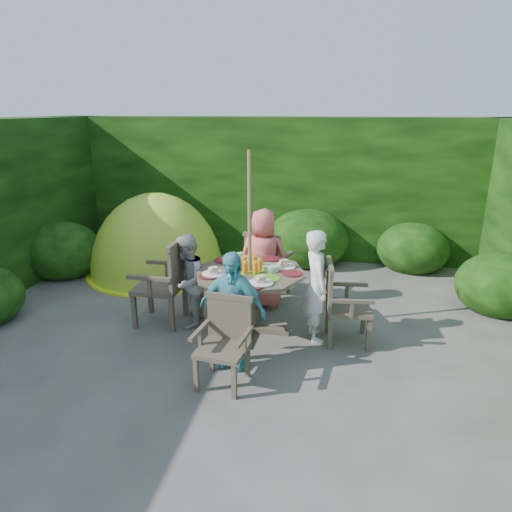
% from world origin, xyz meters
% --- Properties ---
extents(ground, '(60.00, 60.00, 0.00)m').
position_xyz_m(ground, '(0.00, 0.00, 0.00)').
color(ground, '#4C4A44').
rests_on(ground, ground).
extents(hedge_enclosure, '(9.00, 9.00, 2.50)m').
position_xyz_m(hedge_enclosure, '(0.00, 1.33, 1.25)').
color(hedge_enclosure, black).
rests_on(hedge_enclosure, ground).
extents(patio_table, '(1.41, 1.41, 0.95)m').
position_xyz_m(patio_table, '(0.13, 0.54, 0.67)').
color(patio_table, '#3F3629').
rests_on(patio_table, ground).
extents(parasol_pole, '(0.05, 0.05, 2.20)m').
position_xyz_m(parasol_pole, '(0.13, 0.54, 1.10)').
color(parasol_pole, olive).
rests_on(parasol_pole, ground).
extents(garden_chair_right, '(0.55, 0.61, 0.93)m').
position_xyz_m(garden_chair_right, '(1.22, 0.49, 0.50)').
color(garden_chair_right, '#3F3629').
rests_on(garden_chair_right, ground).
extents(garden_chair_left, '(0.57, 0.64, 1.06)m').
position_xyz_m(garden_chair_left, '(-0.96, 0.58, 0.57)').
color(garden_chair_left, '#3F3629').
rests_on(garden_chair_left, ground).
extents(garden_chair_back, '(0.69, 0.65, 0.95)m').
position_xyz_m(garden_chair_back, '(0.14, 1.64, 0.51)').
color(garden_chair_back, '#3F3629').
rests_on(garden_chair_back, ground).
extents(garden_chair_front, '(0.56, 0.51, 0.85)m').
position_xyz_m(garden_chair_front, '(0.10, -0.56, 0.45)').
color(garden_chair_front, '#3F3629').
rests_on(garden_chair_front, ground).
extents(child_right, '(0.45, 0.56, 1.34)m').
position_xyz_m(child_right, '(0.93, 0.51, 0.67)').
color(child_right, white).
rests_on(child_right, ground).
extents(child_left, '(0.49, 0.61, 1.18)m').
position_xyz_m(child_left, '(-0.67, 0.57, 0.59)').
color(child_left, '#A7A7A2').
rests_on(child_left, ground).
extents(child_back, '(0.70, 0.48, 1.38)m').
position_xyz_m(child_back, '(0.15, 1.34, 0.69)').
color(child_back, '#E4615E').
rests_on(child_back, ground).
extents(child_front, '(0.80, 0.46, 1.28)m').
position_xyz_m(child_front, '(0.10, -0.26, 0.64)').
color(child_front, '#51AFBE').
rests_on(child_front, ground).
extents(dome_tent, '(2.55, 2.55, 2.67)m').
position_xyz_m(dome_tent, '(-1.85, 2.38, 0.00)').
color(dome_tent, '#ADD028').
rests_on(dome_tent, ground).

